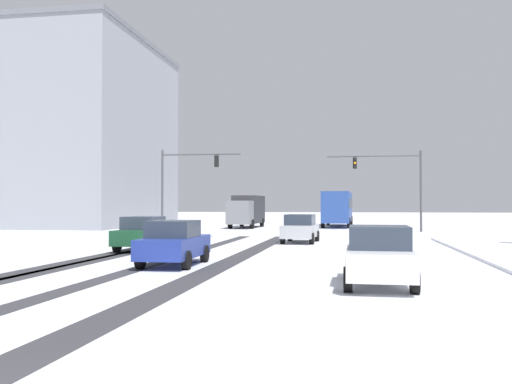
{
  "coord_description": "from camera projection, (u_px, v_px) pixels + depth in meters",
  "views": [
    {
      "loc": [
        4.57,
        -5.18,
        2.2
      ],
      "look_at": [
        0.0,
        21.82,
        2.8
      ],
      "focal_mm": 39.38,
      "sensor_mm": 36.0,
      "label": 1
    }
  ],
  "objects": [
    {
      "name": "car_white_fourth",
      "position": [
        379.0,
        256.0,
        15.11
      ],
      "size": [
        1.87,
        4.12,
        1.62
      ],
      "color": "silver",
      "rests_on": "ground"
    },
    {
      "name": "office_building_far_left_block",
      "position": [
        63.0,
        134.0,
        58.57
      ],
      "size": [
        18.71,
        21.22,
        19.02
      ],
      "color": "#9399A3",
      "rests_on": "ground"
    },
    {
      "name": "bus_oncoming",
      "position": [
        338.0,
        206.0,
        55.4
      ],
      "size": [
        2.91,
        11.07,
        3.38
      ],
      "color": "#284793",
      "rests_on": "ground"
    },
    {
      "name": "car_silver_lead",
      "position": [
        300.0,
        228.0,
        32.1
      ],
      "size": [
        2.01,
        4.19,
        1.62
      ],
      "color": "#B7BABF",
      "rests_on": "ground"
    },
    {
      "name": "car_blue_third",
      "position": [
        174.0,
        243.0,
        20.15
      ],
      "size": [
        1.89,
        4.13,
        1.62
      ],
      "color": "#233899",
      "rests_on": "ground"
    },
    {
      "name": "box_truck_delivery",
      "position": [
        247.0,
        210.0,
        52.84
      ],
      "size": [
        2.49,
        7.47,
        3.02
      ],
      "color": "slate",
      "rests_on": "ground"
    },
    {
      "name": "car_dark_green_second",
      "position": [
        144.0,
        233.0,
        26.68
      ],
      "size": [
        1.89,
        4.13,
        1.62
      ],
      "color": "#194C2D",
      "rests_on": "ground"
    },
    {
      "name": "traffic_signal_far_left",
      "position": [
        184.0,
        176.0,
        44.02
      ],
      "size": [
        6.32,
        0.48,
        6.5
      ],
      "color": "#47474C",
      "rests_on": "ground"
    },
    {
      "name": "wheel_track_left_lane",
      "position": [
        163.0,
        261.0,
        21.62
      ],
      "size": [
        0.73,
        34.3,
        0.01
      ],
      "primitive_type": "cube",
      "color": "#38383D",
      "rests_on": "ground"
    },
    {
      "name": "wheel_track_oncoming",
      "position": [
        97.0,
        260.0,
        22.06
      ],
      "size": [
        0.89,
        34.3,
        0.01
      ],
      "primitive_type": "cube",
      "color": "#38383D",
      "rests_on": "ground"
    },
    {
      "name": "traffic_signal_far_right",
      "position": [
        393.0,
        176.0,
        45.13
      ],
      "size": [
        7.52,
        0.45,
        6.5
      ],
      "color": "#47474C",
      "rests_on": "ground"
    },
    {
      "name": "wheel_track_right_lane",
      "position": [
        83.0,
        260.0,
        22.17
      ],
      "size": [
        1.01,
        34.3,
        0.01
      ],
      "primitive_type": "cube",
      "color": "#38383D",
      "rests_on": "ground"
    },
    {
      "name": "wheel_track_center",
      "position": [
        228.0,
        262.0,
        21.18
      ],
      "size": [
        0.95,
        34.3,
        0.01
      ],
      "primitive_type": "cube",
      "color": "#38383D",
      "rests_on": "ground"
    }
  ]
}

